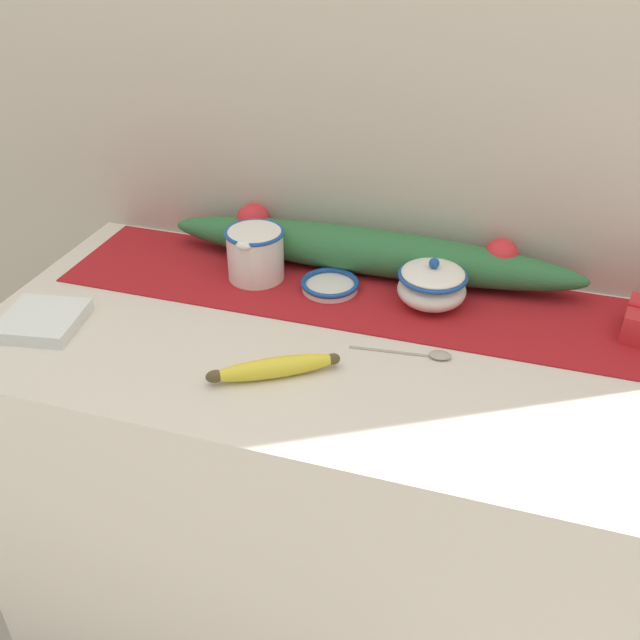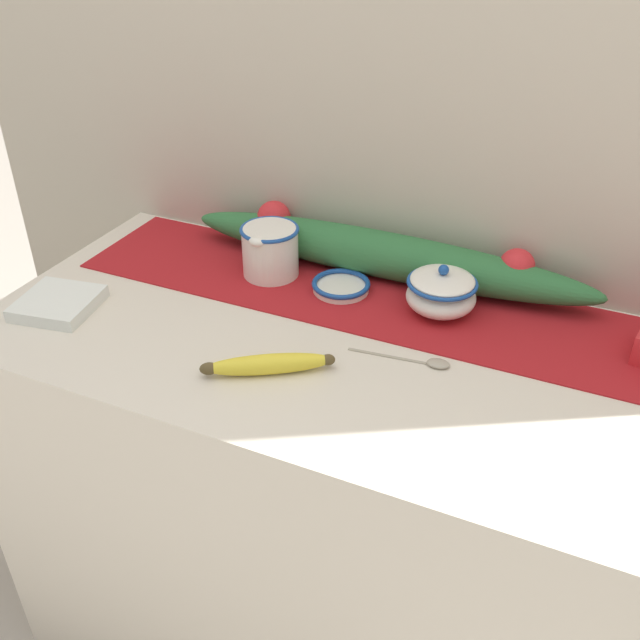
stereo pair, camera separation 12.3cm
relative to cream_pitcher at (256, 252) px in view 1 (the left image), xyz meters
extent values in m
plane|color=#B2A899|center=(0.21, -0.17, -0.93)|extent=(12.00, 12.00, 0.00)
cube|color=beige|center=(0.21, -0.17, -0.49)|extent=(1.29, 0.62, 0.87)
cube|color=#B7AD99|center=(0.21, 0.16, 0.27)|extent=(2.09, 0.04, 2.40)
cube|color=#A8191E|center=(0.21, 0.00, -0.06)|extent=(1.19, 0.27, 0.00)
cylinder|color=white|center=(0.00, 0.00, 0.00)|extent=(0.11, 0.11, 0.10)
torus|color=#194793|center=(0.00, 0.00, 0.04)|extent=(0.12, 0.12, 0.01)
torus|color=white|center=(0.00, 0.07, 0.00)|extent=(0.05, 0.01, 0.05)
ellipsoid|color=white|center=(0.00, -0.05, 0.04)|extent=(0.03, 0.02, 0.02)
ellipsoid|color=white|center=(0.36, 0.00, -0.02)|extent=(0.13, 0.13, 0.06)
torus|color=#194793|center=(0.36, 0.00, 0.01)|extent=(0.13, 0.13, 0.01)
ellipsoid|color=white|center=(0.36, 0.00, 0.01)|extent=(0.12, 0.12, 0.02)
sphere|color=#194793|center=(0.36, 0.00, 0.03)|extent=(0.02, 0.02, 0.02)
cylinder|color=white|center=(0.16, 0.00, -0.05)|extent=(0.11, 0.11, 0.01)
torus|color=#194793|center=(0.16, 0.00, -0.04)|extent=(0.12, 0.12, 0.01)
ellipsoid|color=yellow|center=(0.15, -0.30, -0.04)|extent=(0.20, 0.14, 0.03)
ellipsoid|color=brown|center=(0.07, -0.35, -0.04)|extent=(0.04, 0.03, 0.02)
ellipsoid|color=brown|center=(0.24, -0.25, -0.04)|extent=(0.03, 0.03, 0.02)
cube|color=#A89E89|center=(0.32, -0.18, -0.06)|extent=(0.14, 0.02, 0.00)
ellipsoid|color=#A89E89|center=(0.40, -0.17, -0.05)|extent=(0.04, 0.03, 0.01)
cube|color=white|center=(-0.31, -0.29, -0.05)|extent=(0.16, 0.16, 0.02)
ellipsoid|color=#2D6B38|center=(0.21, 0.09, -0.01)|extent=(0.86, 0.10, 0.09)
sphere|color=red|center=(-0.05, 0.11, 0.02)|extent=(0.07, 0.07, 0.07)
sphere|color=red|center=(0.11, 0.10, 0.00)|extent=(0.05, 0.05, 0.05)
sphere|color=red|center=(0.31, 0.08, 0.00)|extent=(0.05, 0.05, 0.05)
sphere|color=red|center=(0.47, 0.11, 0.01)|extent=(0.07, 0.07, 0.07)
camera|label=1|loc=(0.51, -1.18, 0.66)|focal=40.00mm
camera|label=2|loc=(0.62, -1.13, 0.66)|focal=40.00mm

